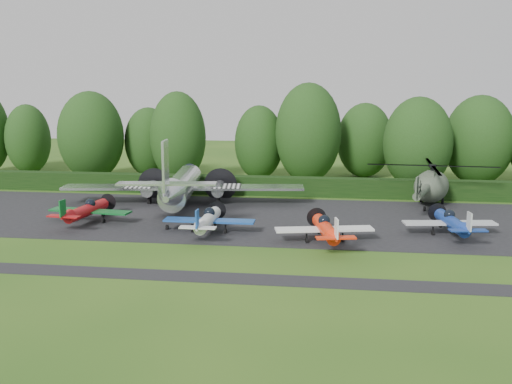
# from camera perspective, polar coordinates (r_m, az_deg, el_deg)

# --- Properties ---
(ground) EXTENTS (160.00, 160.00, 0.00)m
(ground) POSITION_cam_1_polar(r_m,az_deg,el_deg) (41.17, -2.85, -5.81)
(ground) COLOR #264F16
(ground) RESTS_ON ground
(apron) EXTENTS (70.00, 18.00, 0.01)m
(apron) POSITION_cam_1_polar(r_m,az_deg,el_deg) (50.70, -0.81, -2.63)
(apron) COLOR black
(apron) RESTS_ON ground
(taxiway_verge) EXTENTS (70.00, 2.00, 0.00)m
(taxiway_verge) POSITION_cam_1_polar(r_m,az_deg,el_deg) (35.57, -4.61, -8.52)
(taxiway_verge) COLOR black
(taxiway_verge) RESTS_ON ground
(hedgerow) EXTENTS (90.00, 1.60, 2.00)m
(hedgerow) POSITION_cam_1_polar(r_m,az_deg,el_deg) (61.36, 0.69, -0.29)
(hedgerow) COLOR black
(hedgerow) RESTS_ON ground
(transport_plane) EXTENTS (23.69, 18.16, 7.59)m
(transport_plane) POSITION_cam_1_polar(r_m,az_deg,el_deg) (55.19, -7.53, 0.62)
(transport_plane) COLOR silver
(transport_plane) RESTS_ON ground
(light_plane_red) EXTENTS (7.28, 7.65, 2.80)m
(light_plane_red) POSITION_cam_1_polar(r_m,az_deg,el_deg) (50.64, -16.55, -1.75)
(light_plane_red) COLOR #A50F13
(light_plane_red) RESTS_ON ground
(light_plane_white) EXTENTS (7.29, 7.66, 2.80)m
(light_plane_white) POSITION_cam_1_polar(r_m,az_deg,el_deg) (45.27, -4.83, -2.78)
(light_plane_white) COLOR silver
(light_plane_white) RESTS_ON ground
(light_plane_orange) EXTENTS (7.37, 7.75, 2.83)m
(light_plane_orange) POSITION_cam_1_polar(r_m,az_deg,el_deg) (42.70, 6.98, -3.63)
(light_plane_orange) COLOR red
(light_plane_orange) RESTS_ON ground
(light_plane_blue) EXTENTS (7.21, 7.58, 2.77)m
(light_plane_blue) POSITION_cam_1_polar(r_m,az_deg,el_deg) (46.93, 18.99, -2.87)
(light_plane_blue) COLOR navy
(light_plane_blue) RESTS_ON ground
(helicopter) EXTENTS (12.50, 14.63, 4.03)m
(helicopter) POSITION_cam_1_polar(r_m,az_deg,el_deg) (58.35, 17.16, 0.82)
(helicopter) COLOR #3C4837
(helicopter) RESTS_ON ground
(tree_0) EXTENTS (6.71, 6.71, 10.94)m
(tree_0) POSITION_cam_1_polar(r_m,az_deg,el_deg) (69.39, -7.81, 5.44)
(tree_0) COLOR black
(tree_0) RESTS_ON ground
(tree_1) EXTENTS (6.97, 6.97, 9.46)m
(tree_1) POSITION_cam_1_polar(r_m,az_deg,el_deg) (73.85, 10.81, 5.09)
(tree_1) COLOR black
(tree_1) RESTS_ON ground
(tree_2) EXTENTS (8.02, 8.02, 10.95)m
(tree_2) POSITION_cam_1_polar(r_m,az_deg,el_deg) (73.50, -16.18, 5.42)
(tree_2) COLOR black
(tree_2) RESTS_ON ground
(tree_3) EXTENTS (7.88, 7.88, 11.96)m
(tree_3) POSITION_cam_1_polar(r_m,az_deg,el_deg) (68.77, 5.23, 5.88)
(tree_3) COLOR black
(tree_3) RESTS_ON ground
(tree_4) EXTENTS (6.17, 6.17, 8.87)m
(tree_4) POSITION_cam_1_polar(r_m,az_deg,el_deg) (74.56, -10.66, 4.92)
(tree_4) COLOR black
(tree_4) RESTS_ON ground
(tree_5) EXTENTS (5.79, 5.79, 9.19)m
(tree_5) POSITION_cam_1_polar(r_m,az_deg,el_deg) (81.27, -21.84, 4.91)
(tree_5) COLOR black
(tree_5) RESTS_ON ground
(tree_8) EXTENTS (7.99, 7.99, 10.55)m
(tree_8) POSITION_cam_1_polar(r_m,az_deg,el_deg) (71.86, 21.41, 4.83)
(tree_8) COLOR black
(tree_8) RESTS_ON ground
(tree_10) EXTENTS (6.09, 6.09, 9.20)m
(tree_10) POSITION_cam_1_polar(r_m,az_deg,el_deg) (71.09, 0.31, 4.96)
(tree_10) COLOR black
(tree_10) RESTS_ON ground
(tree_11) EXTENTS (7.70, 7.70, 10.41)m
(tree_11) POSITION_cam_1_polar(r_m,az_deg,el_deg) (67.00, 15.86, 4.73)
(tree_11) COLOR black
(tree_11) RESTS_ON ground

